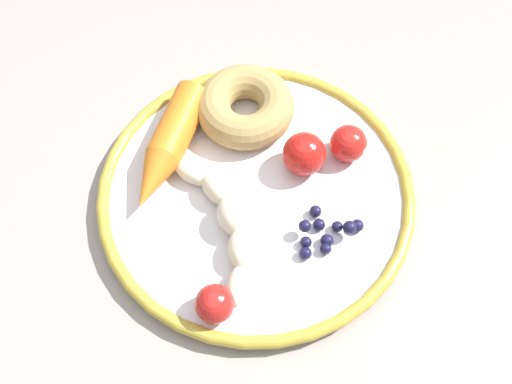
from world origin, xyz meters
TOP-DOWN VIEW (x-y plane):
  - ground_plane at (0.00, 0.00)m, footprint 6.00×6.00m
  - dining_table at (0.00, 0.00)m, footprint 0.95×0.73m
  - plate at (-0.02, 0.02)m, footprint 0.30×0.30m
  - banana at (0.02, 0.01)m, footprint 0.11×0.12m
  - carrot_orange at (-0.02, -0.08)m, footprint 0.14×0.05m
  - donut at (-0.09, -0.03)m, footprint 0.13×0.13m
  - blueberry_pile at (-0.01, 0.09)m, footprint 0.06×0.05m
  - tomato_near at (-0.06, 0.04)m, footprint 0.04×0.04m
  - tomato_mid at (-0.10, 0.07)m, footprint 0.04×0.04m
  - tomato_far at (0.10, 0.04)m, footprint 0.03×0.03m

SIDE VIEW (x-z plane):
  - ground_plane at x=0.00m, z-range 0.00..0.00m
  - dining_table at x=0.00m, z-range 0.25..0.95m
  - plate at x=-0.02m, z-range 0.70..0.72m
  - blueberry_pile at x=-0.01m, z-range 0.71..0.73m
  - banana at x=0.02m, z-range 0.71..0.74m
  - tomato_far at x=0.10m, z-range 0.71..0.75m
  - donut at x=-0.09m, z-range 0.71..0.75m
  - carrot_orange at x=-0.02m, z-range 0.71..0.75m
  - tomato_mid at x=-0.10m, z-range 0.71..0.75m
  - tomato_near at x=-0.06m, z-range 0.71..0.75m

